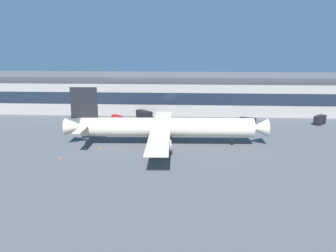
{
  "coord_description": "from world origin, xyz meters",
  "views": [
    {
      "loc": [
        4.88,
        -102.68,
        30.73
      ],
      "look_at": [
        -1.4,
        5.04,
        5.0
      ],
      "focal_mm": 36.57,
      "sensor_mm": 36.0,
      "label": 1
    }
  ],
  "objects_px": {
    "traffic_cone_2": "(60,158)",
    "traffic_cone_0": "(147,153)",
    "crew_van": "(117,118)",
    "stair_truck": "(320,119)",
    "fuel_truck": "(144,114)",
    "traffic_cone_1": "(100,148)",
    "pushback_tractor": "(75,115)",
    "airliner": "(164,127)",
    "belt_loader": "(248,120)"
  },
  "relations": [
    {
      "from": "traffic_cone_1",
      "to": "stair_truck",
      "type": "bearing_deg",
      "value": 25.53
    },
    {
      "from": "fuel_truck",
      "to": "stair_truck",
      "type": "relative_size",
      "value": 1.36
    },
    {
      "from": "crew_van",
      "to": "belt_loader",
      "type": "bearing_deg",
      "value": 1.31
    },
    {
      "from": "pushback_tractor",
      "to": "traffic_cone_1",
      "type": "xyz_separation_m",
      "value": [
        22.78,
        -45.2,
        -0.7
      ]
    },
    {
      "from": "traffic_cone_2",
      "to": "stair_truck",
      "type": "bearing_deg",
      "value": 28.3
    },
    {
      "from": "fuel_truck",
      "to": "traffic_cone_1",
      "type": "bearing_deg",
      "value": -100.09
    },
    {
      "from": "fuel_truck",
      "to": "pushback_tractor",
      "type": "relative_size",
      "value": 1.53
    },
    {
      "from": "traffic_cone_0",
      "to": "traffic_cone_1",
      "type": "xyz_separation_m",
      "value": [
        -14.71,
        3.74,
        0.04
      ]
    },
    {
      "from": "airliner",
      "to": "fuel_truck",
      "type": "height_order",
      "value": "airliner"
    },
    {
      "from": "crew_van",
      "to": "traffic_cone_0",
      "type": "xyz_separation_m",
      "value": [
        17.3,
        -41.96,
        -1.16
      ]
    },
    {
      "from": "traffic_cone_0",
      "to": "traffic_cone_1",
      "type": "distance_m",
      "value": 15.18
    },
    {
      "from": "pushback_tractor",
      "to": "stair_truck",
      "type": "distance_m",
      "value": 101.55
    },
    {
      "from": "traffic_cone_0",
      "to": "traffic_cone_2",
      "type": "relative_size",
      "value": 0.98
    },
    {
      "from": "crew_van",
      "to": "stair_truck",
      "type": "relative_size",
      "value": 0.89
    },
    {
      "from": "fuel_truck",
      "to": "stair_truck",
      "type": "distance_m",
      "value": 70.93
    },
    {
      "from": "crew_van",
      "to": "stair_truck",
      "type": "bearing_deg",
      "value": -0.52
    },
    {
      "from": "pushback_tractor",
      "to": "stair_truck",
      "type": "bearing_deg",
      "value": -4.36
    },
    {
      "from": "crew_van",
      "to": "stair_truck",
      "type": "xyz_separation_m",
      "value": [
        81.07,
        -0.73,
        0.52
      ]
    },
    {
      "from": "traffic_cone_0",
      "to": "traffic_cone_2",
      "type": "distance_m",
      "value": 24.17
    },
    {
      "from": "crew_van",
      "to": "belt_loader",
      "type": "height_order",
      "value": "crew_van"
    },
    {
      "from": "fuel_truck",
      "to": "stair_truck",
      "type": "height_order",
      "value": "stair_truck"
    },
    {
      "from": "airliner",
      "to": "traffic_cone_2",
      "type": "xyz_separation_m",
      "value": [
        -27.79,
        -15.64,
        -5.24
      ]
    },
    {
      "from": "pushback_tractor",
      "to": "traffic_cone_1",
      "type": "height_order",
      "value": "pushback_tractor"
    },
    {
      "from": "airliner",
      "to": "crew_van",
      "type": "bearing_deg",
      "value": 123.98
    },
    {
      "from": "crew_van",
      "to": "traffic_cone_2",
      "type": "xyz_separation_m",
      "value": [
        -6.17,
        -47.71,
        -1.15
      ]
    },
    {
      "from": "pushback_tractor",
      "to": "traffic_cone_2",
      "type": "distance_m",
      "value": 56.46
    },
    {
      "from": "crew_van",
      "to": "airliner",
      "type": "bearing_deg",
      "value": -56.02
    },
    {
      "from": "crew_van",
      "to": "belt_loader",
      "type": "xyz_separation_m",
      "value": [
        53.14,
        1.22,
        -0.31
      ]
    },
    {
      "from": "airliner",
      "to": "traffic_cone_0",
      "type": "relative_size",
      "value": 104.87
    },
    {
      "from": "crew_van",
      "to": "traffic_cone_2",
      "type": "distance_m",
      "value": 48.12
    },
    {
      "from": "crew_van",
      "to": "traffic_cone_2",
      "type": "height_order",
      "value": "crew_van"
    },
    {
      "from": "crew_van",
      "to": "traffic_cone_2",
      "type": "bearing_deg",
      "value": -97.37
    },
    {
      "from": "belt_loader",
      "to": "stair_truck",
      "type": "relative_size",
      "value": 1.12
    },
    {
      "from": "traffic_cone_2",
      "to": "belt_loader",
      "type": "bearing_deg",
      "value": 39.52
    },
    {
      "from": "airliner",
      "to": "stair_truck",
      "type": "xyz_separation_m",
      "value": [
        59.46,
        31.34,
        -3.57
      ]
    },
    {
      "from": "pushback_tractor",
      "to": "stair_truck",
      "type": "xyz_separation_m",
      "value": [
        101.25,
        -7.72,
        0.93
      ]
    },
    {
      "from": "traffic_cone_2",
      "to": "traffic_cone_0",
      "type": "bearing_deg",
      "value": 13.75
    },
    {
      "from": "airliner",
      "to": "stair_truck",
      "type": "relative_size",
      "value": 10.7
    },
    {
      "from": "airliner",
      "to": "traffic_cone_2",
      "type": "distance_m",
      "value": 32.31
    },
    {
      "from": "stair_truck",
      "to": "traffic_cone_2",
      "type": "height_order",
      "value": "stair_truck"
    },
    {
      "from": "traffic_cone_0",
      "to": "crew_van",
      "type": "bearing_deg",
      "value": 112.41
    },
    {
      "from": "fuel_truck",
      "to": "belt_loader",
      "type": "height_order",
      "value": "fuel_truck"
    },
    {
      "from": "traffic_cone_1",
      "to": "pushback_tractor",
      "type": "bearing_deg",
      "value": 116.74
    },
    {
      "from": "airliner",
      "to": "fuel_truck",
      "type": "bearing_deg",
      "value": 106.32
    },
    {
      "from": "airliner",
      "to": "belt_loader",
      "type": "height_order",
      "value": "airliner"
    },
    {
      "from": "fuel_truck",
      "to": "traffic_cone_2",
      "type": "distance_m",
      "value": 56.25
    },
    {
      "from": "belt_loader",
      "to": "pushback_tractor",
      "type": "bearing_deg",
      "value": 175.5
    },
    {
      "from": "crew_van",
      "to": "traffic_cone_0",
      "type": "distance_m",
      "value": 45.4
    },
    {
      "from": "traffic_cone_0",
      "to": "traffic_cone_1",
      "type": "height_order",
      "value": "traffic_cone_1"
    },
    {
      "from": "airliner",
      "to": "crew_van",
      "type": "distance_m",
      "value": 38.89
    }
  ]
}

